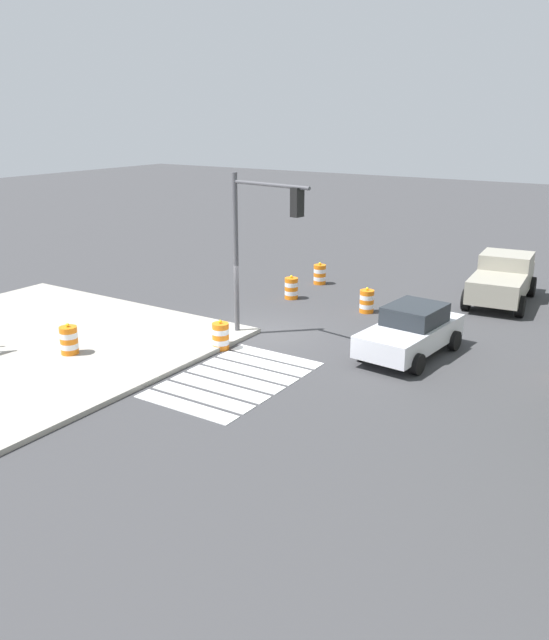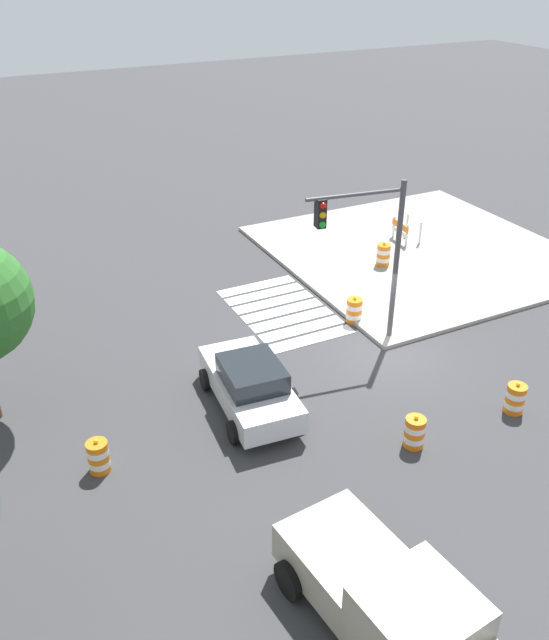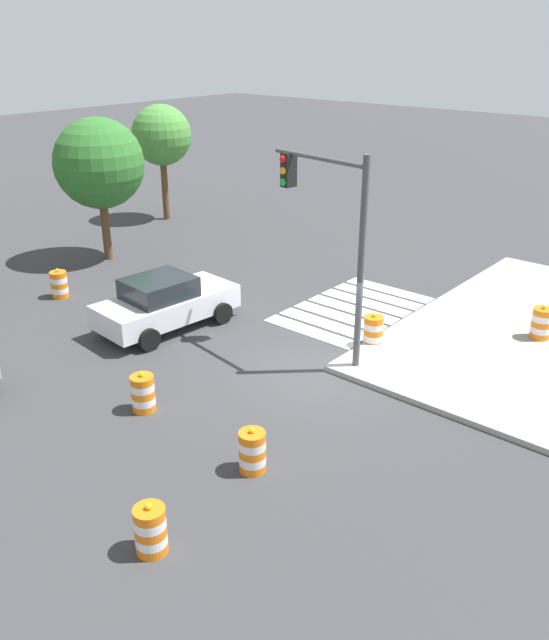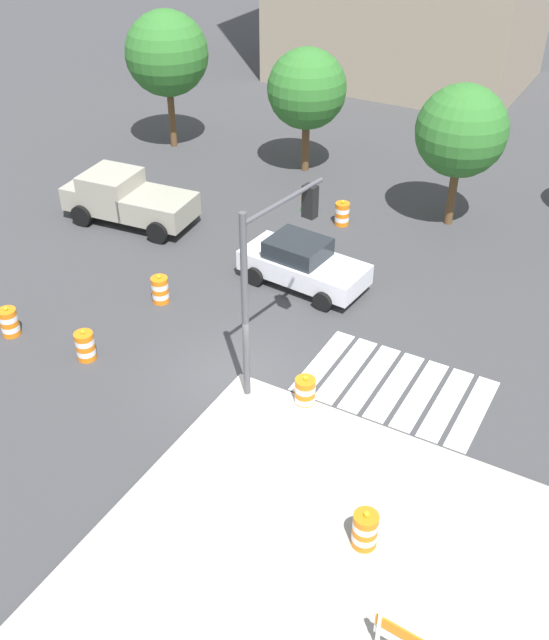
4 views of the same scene
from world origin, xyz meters
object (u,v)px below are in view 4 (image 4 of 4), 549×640
at_px(sports_car, 302,263).
at_px(traffic_barrel_far_curb, 305,393).
at_px(traffic_barrel_median_far, 342,214).
at_px(street_tree_streetside_far, 307,89).
at_px(traffic_light_pole, 272,258).
at_px(traffic_barrel_near_corner, 85,346).
at_px(traffic_barrel_median_near, 160,290).
at_px(traffic_barrel_on_sidewalk, 365,530).
at_px(street_tree_streetside_near, 461,131).
at_px(street_tree_streetside_mid, 167,54).
at_px(traffic_barrel_crosswalk_end, 9,322).
at_px(pickup_truck, 125,198).

height_order(sports_car, traffic_barrel_far_curb, sports_car).
relative_size(traffic_barrel_median_far, street_tree_streetside_far, 0.19).
bearing_deg(traffic_light_pole, traffic_barrel_near_corner, -159.18).
bearing_deg(traffic_barrel_median_near, traffic_barrel_on_sidewalk, -30.56).
relative_size(street_tree_streetside_near, street_tree_streetside_mid, 0.88).
height_order(traffic_barrel_median_near, street_tree_streetside_near, street_tree_streetside_near).
relative_size(traffic_barrel_crosswalk_end, traffic_barrel_far_curb, 1.00).
relative_size(traffic_barrel_near_corner, traffic_barrel_median_far, 1.00).
height_order(pickup_truck, traffic_barrel_far_curb, pickup_truck).
relative_size(pickup_truck, traffic_barrel_far_curb, 5.21).
bearing_deg(street_tree_streetside_near, street_tree_streetside_far, 165.98).
xyz_separation_m(traffic_barrel_on_sidewalk, street_tree_streetside_mid, (-17.37, 17.03, 3.70)).
distance_m(traffic_barrel_near_corner, traffic_barrel_on_sidewalk, 10.13).
height_order(traffic_barrel_median_far, street_tree_streetside_mid, street_tree_streetside_mid).
bearing_deg(traffic_barrel_on_sidewalk, traffic_barrel_far_curb, 132.93).
height_order(traffic_light_pole, street_tree_streetside_far, traffic_light_pole).
distance_m(traffic_barrel_crosswalk_end, traffic_barrel_on_sidewalk, 12.88).
relative_size(traffic_barrel_median_near, traffic_barrel_on_sidewalk, 1.00).
xyz_separation_m(traffic_barrel_on_sidewalk, street_tree_streetside_near, (-3.34, 15.78, 3.11)).
distance_m(traffic_barrel_far_curb, traffic_light_pole, 3.78).
bearing_deg(traffic_barrel_median_near, street_tree_streetside_mid, 123.96).
height_order(street_tree_streetside_near, street_tree_streetside_mid, street_tree_streetside_mid).
height_order(traffic_barrel_median_near, street_tree_streetside_mid, street_tree_streetside_mid).
bearing_deg(traffic_barrel_median_far, street_tree_streetside_far, 132.91).
bearing_deg(traffic_barrel_near_corner, street_tree_streetside_near, 64.26).
bearing_deg(traffic_barrel_near_corner, traffic_barrel_crosswalk_end, -175.59).
relative_size(traffic_barrel_median_far, traffic_barrel_far_curb, 1.00).
height_order(traffic_barrel_near_corner, traffic_barrel_median_far, same).
height_order(pickup_truck, traffic_barrel_crosswalk_end, pickup_truck).
bearing_deg(traffic_barrel_on_sidewalk, traffic_barrel_near_corner, 167.21).
xyz_separation_m(pickup_truck, traffic_light_pole, (9.72, -5.57, 2.94)).
relative_size(traffic_barrel_far_curb, street_tree_streetside_mid, 0.16).
bearing_deg(street_tree_streetside_mid, sports_car, -35.77).
xyz_separation_m(traffic_barrel_near_corner, street_tree_streetside_far, (-0.72, 15.35, 3.17)).
relative_size(sports_car, traffic_barrel_crosswalk_end, 4.36).
relative_size(pickup_truck, traffic_barrel_crosswalk_end, 5.21).
distance_m(sports_car, traffic_barrel_median_near, 4.81).
distance_m(traffic_barrel_median_far, street_tree_streetside_near, 5.30).
bearing_deg(traffic_barrel_crosswalk_end, traffic_barrel_far_curb, 9.19).
distance_m(traffic_barrel_median_far, street_tree_streetside_far, 6.25).
height_order(sports_car, street_tree_streetside_near, street_tree_streetside_near).
bearing_deg(street_tree_streetside_near, traffic_light_pole, -96.60).
xyz_separation_m(traffic_barrel_median_near, traffic_barrel_on_sidewalk, (9.79, -5.78, 0.15)).
height_order(traffic_barrel_far_curb, street_tree_streetside_mid, street_tree_streetside_mid).
xyz_separation_m(traffic_barrel_median_near, street_tree_streetside_far, (-0.80, 11.81, 3.17)).
relative_size(traffic_barrel_on_sidewalk, traffic_light_pole, 0.19).
bearing_deg(traffic_barrel_median_near, traffic_barrel_crosswalk_end, -127.85).
relative_size(sports_car, street_tree_streetside_near, 0.82).
height_order(traffic_barrel_near_corner, traffic_barrel_median_near, same).
height_order(sports_car, traffic_barrel_on_sidewalk, sports_car).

